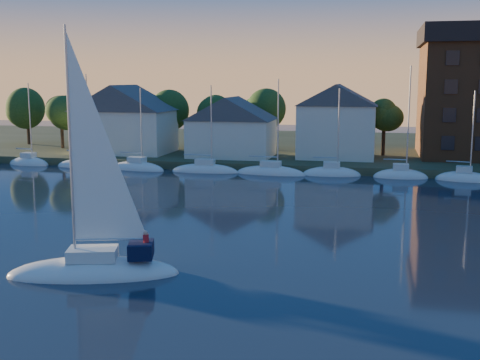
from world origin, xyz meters
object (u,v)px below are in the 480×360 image
(clubhouse_west, at_px, (125,118))
(hero_sailboat, at_px, (96,265))
(clubhouse_east, at_px, (337,120))
(clubhouse_centre, at_px, (232,126))

(clubhouse_west, height_order, hero_sailboat, hero_sailboat)
(clubhouse_west, relative_size, clubhouse_east, 1.30)
(clubhouse_west, distance_m, hero_sailboat, 53.06)
(clubhouse_centre, relative_size, hero_sailboat, 0.75)
(clubhouse_east, distance_m, hero_sailboat, 51.42)
(clubhouse_centre, bearing_deg, clubhouse_east, 8.13)
(clubhouse_west, bearing_deg, clubhouse_east, 1.91)
(clubhouse_centre, height_order, clubhouse_east, clubhouse_east)
(clubhouse_west, xyz_separation_m, clubhouse_centre, (16.00, -1.00, -0.80))
(hero_sailboat, bearing_deg, clubhouse_west, -84.96)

